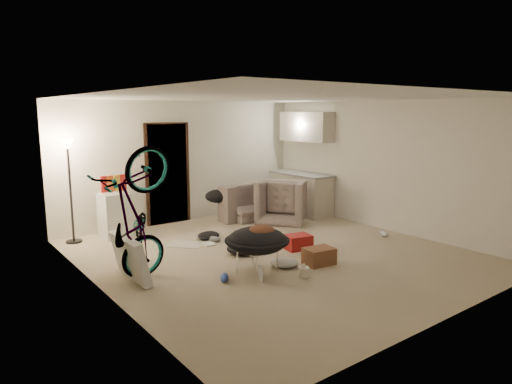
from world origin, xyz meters
TOP-DOWN VIEW (x-y plane):
  - floor at (0.00, 0.00)m, footprint 5.50×6.00m
  - ceiling at (0.00, 0.00)m, footprint 5.50×6.00m
  - wall_back at (0.00, 3.01)m, footprint 5.50×0.02m
  - wall_front at (0.00, -3.01)m, footprint 5.50×0.02m
  - wall_left at (-2.76, 0.00)m, footprint 0.02×6.00m
  - wall_right at (2.76, 0.00)m, footprint 0.02×6.00m
  - doorway at (-0.40, 2.97)m, footprint 0.85×0.10m
  - door_trim at (-0.40, 2.94)m, footprint 0.97×0.04m
  - floor_lamp at (-2.40, 2.65)m, footprint 0.28×0.28m
  - kitchen_counter at (2.43, 2.00)m, footprint 0.60×1.50m
  - counter_top at (2.43, 2.00)m, footprint 0.64×1.54m
  - kitchen_uppers at (2.56, 2.00)m, footprint 0.38×1.40m
  - sofa at (1.45, 2.45)m, footprint 1.97×0.77m
  - armchair at (1.69, 1.71)m, footprint 1.30×1.33m
  - bicycle at (-2.30, 0.11)m, footprint 1.95×0.99m
  - book_asset at (-0.93, -0.91)m, footprint 0.25×0.21m
  - mini_fridge at (-1.68, 2.55)m, footprint 0.50×0.50m
  - snack_box_0 at (-1.85, 2.55)m, footprint 0.10×0.07m
  - snack_box_1 at (-1.73, 2.55)m, footprint 0.11×0.09m
  - snack_box_2 at (-1.61, 2.55)m, footprint 0.10×0.07m
  - snack_box_3 at (-1.49, 2.55)m, footprint 0.11×0.08m
  - saucer_chair at (-0.75, -0.53)m, footprint 0.92×0.92m
  - hoodie at (-0.70, -0.56)m, footprint 0.60×0.56m
  - sofa_drape at (0.50, 2.45)m, footprint 0.65×0.58m
  - tv_box at (-2.30, 0.28)m, footprint 0.24×0.93m
  - drink_case_a at (0.22, -0.81)m, footprint 0.48×0.37m
  - drink_case_b at (0.49, -0.04)m, footprint 0.48×0.39m
  - juicer at (-0.34, -1.08)m, footprint 0.15×0.15m
  - newspaper at (-0.88, 1.34)m, footprint 0.74×0.75m
  - book_blue at (0.60, 0.58)m, footprint 0.37×0.40m
  - book_white at (-0.58, 1.09)m, footprint 0.22×0.28m
  - shoe_1 at (-0.41, 1.18)m, footprint 0.24×0.29m
  - shoe_2 at (-1.31, -0.53)m, footprint 0.25×0.29m
  - shoe_4 at (2.30, -0.41)m, footprint 0.24×0.29m
  - clothes_lump_a at (-0.38, 0.33)m, footprint 0.63×0.56m
  - clothes_lump_b at (-0.39, 1.39)m, footprint 0.56×0.53m
  - clothes_lump_c at (-0.27, -0.58)m, footprint 0.55×0.54m

SIDE VIEW (x-z plane):
  - floor at x=0.00m, z-range -0.02..0.00m
  - newspaper at x=-0.88m, z-range 0.00..0.01m
  - book_asset at x=-0.93m, z-range 0.00..0.02m
  - book_white at x=-0.58m, z-range 0.00..0.02m
  - book_blue at x=0.60m, z-range 0.00..0.03m
  - shoe_4 at x=2.30m, z-range 0.00..0.10m
  - shoe_2 at x=-1.31m, z-range 0.00..0.10m
  - shoe_1 at x=-0.41m, z-range 0.00..0.10m
  - clothes_lump_c at x=-0.27m, z-range 0.00..0.13m
  - clothes_lump_b at x=-0.39m, z-range 0.00..0.13m
  - juicer at x=-0.34m, z-range -0.02..0.19m
  - clothes_lump_a at x=-0.38m, z-range 0.00..0.18m
  - drink_case_b at x=0.49m, z-range 0.00..0.24m
  - drink_case_a at x=0.22m, z-range 0.00..0.25m
  - sofa at x=1.45m, z-range 0.00..0.57m
  - tv_box at x=-2.30m, z-range 0.00..0.62m
  - armchair at x=1.69m, z-range 0.00..0.65m
  - saucer_chair at x=-0.75m, z-range 0.06..0.72m
  - mini_fridge at x=-1.68m, z-range 0.00..0.82m
  - kitchen_counter at x=2.43m, z-range 0.00..0.88m
  - bicycle at x=-2.30m, z-range -0.05..1.04m
  - sofa_drape at x=0.50m, z-range 0.40..0.68m
  - hoodie at x=-0.70m, z-range 0.48..0.70m
  - counter_top at x=2.43m, z-range 0.88..0.92m
  - snack_box_0 at x=-1.85m, z-range 0.85..1.15m
  - snack_box_1 at x=-1.73m, z-range 0.85..1.15m
  - snack_box_2 at x=-1.61m, z-range 0.85..1.15m
  - snack_box_3 at x=-1.49m, z-range 0.85..1.15m
  - doorway at x=-0.40m, z-range 0.00..2.04m
  - door_trim at x=-0.40m, z-range -0.03..2.07m
  - wall_back at x=0.00m, z-range 0.00..2.50m
  - wall_front at x=0.00m, z-range 0.00..2.50m
  - wall_left at x=-2.76m, z-range 0.00..2.50m
  - wall_right at x=2.76m, z-range 0.00..2.50m
  - floor_lamp at x=-2.40m, z-range 0.40..2.21m
  - kitchen_uppers at x=2.56m, z-range 1.62..2.27m
  - ceiling at x=0.00m, z-range 2.50..2.52m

